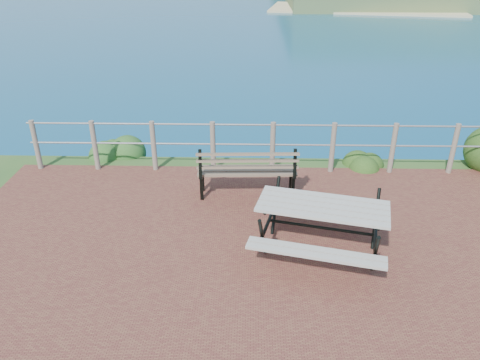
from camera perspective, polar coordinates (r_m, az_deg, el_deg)
name	(u,v)px	position (r m, az deg, el deg)	size (l,w,h in m)	color
ground	(281,280)	(6.40, 5.00, -12.10)	(10.00, 7.00, 0.12)	brown
safety_railing	(273,144)	(9.01, 4.01, 4.34)	(9.40, 0.10, 1.00)	#6B5B4C
picnic_table	(321,223)	(6.74, 9.90, -5.19)	(1.93, 1.53, 0.76)	gray
park_bench	(247,163)	(8.07, 0.88, 2.08)	(1.73, 0.49, 0.97)	brown
shrub_lip_west	(117,153)	(10.42, -14.76, 3.26)	(0.78, 0.78, 0.53)	#2A5620
shrub_lip_east	(364,165)	(9.84, 14.85, 1.81)	(0.67, 0.67, 0.37)	#1E3D12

